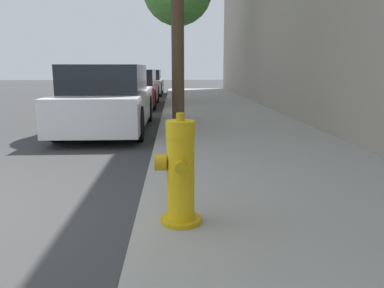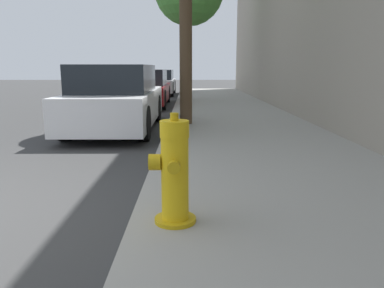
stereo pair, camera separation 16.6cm
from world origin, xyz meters
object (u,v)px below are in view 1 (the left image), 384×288
(parked_car_far, at_px, (144,82))
(fire_hydrant, at_px, (180,173))
(parked_car_near, at_px, (109,99))
(parked_car_mid, at_px, (132,88))

(parked_car_far, bearing_deg, fire_hydrant, -84.53)
(parked_car_far, bearing_deg, parked_car_near, -89.52)
(fire_hydrant, bearing_deg, parked_car_mid, 98.24)
(parked_car_near, relative_size, parked_car_far, 1.02)
(parked_car_mid, bearing_deg, fire_hydrant, -81.76)
(parked_car_mid, height_order, parked_car_far, parked_car_mid)
(fire_hydrant, xyz_separation_m, parked_car_near, (-1.49, 5.42, 0.16))
(parked_car_near, height_order, parked_car_far, parked_car_near)
(parked_car_near, bearing_deg, parked_car_far, 90.48)
(fire_hydrant, distance_m, parked_car_mid, 10.92)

